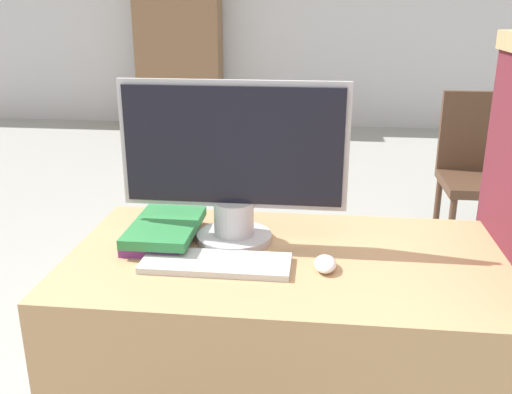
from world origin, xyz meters
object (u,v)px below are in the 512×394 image
object	(u,v)px
book_stack	(164,230)
far_chair	(481,166)
keyboard	(216,263)
monitor	(233,163)
mouse	(325,264)

from	to	relation	value
book_stack	far_chair	size ratio (longest dim) A/B	0.31
book_stack	keyboard	bearing A→B (deg)	-40.85
monitor	mouse	distance (m)	0.35
keyboard	far_chair	distance (m)	2.25
book_stack	monitor	bearing A→B (deg)	4.97
monitor	far_chair	bearing A→B (deg)	57.56
book_stack	mouse	bearing A→B (deg)	-17.24
mouse	book_stack	world-z (taller)	book_stack
keyboard	book_stack	size ratio (longest dim) A/B	1.31
keyboard	book_stack	world-z (taller)	book_stack
far_chair	book_stack	bearing A→B (deg)	-130.79
keyboard	book_stack	distance (m)	0.23
monitor	keyboard	bearing A→B (deg)	-97.04
monitor	book_stack	world-z (taller)	monitor
keyboard	mouse	bearing A→B (deg)	2.65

